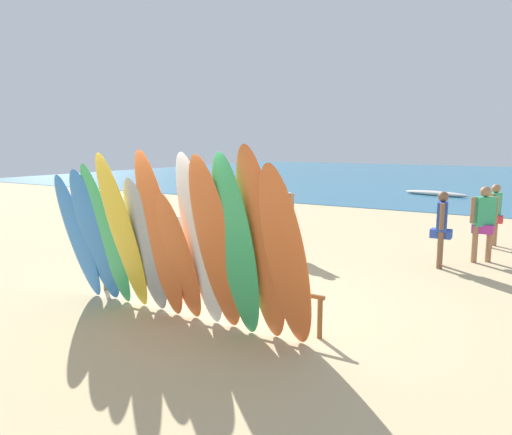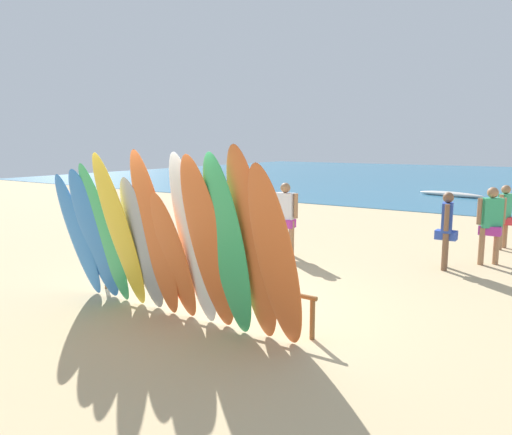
% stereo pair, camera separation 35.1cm
% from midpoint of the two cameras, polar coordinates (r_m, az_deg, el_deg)
% --- Properties ---
extents(ground, '(60.00, 60.00, 0.00)m').
position_cam_midpoint_polar(ground, '(20.34, 19.98, 0.94)').
color(ground, tan).
extents(ocean_water, '(60.00, 40.00, 0.02)m').
position_cam_midpoint_polar(ocean_water, '(38.87, 26.65, 4.06)').
color(ocean_water, teal).
rests_on(ocean_water, ground).
extents(surfboard_rack, '(4.24, 0.07, 0.60)m').
position_cam_midpoint_polar(surfboard_rack, '(7.62, -6.03, -7.24)').
color(surfboard_rack, brown).
rests_on(surfboard_rack, ground).
extents(surfboard_blue_0, '(0.61, 0.75, 2.12)m').
position_cam_midpoint_polar(surfboard_blue_0, '(8.46, -19.02, -2.13)').
color(surfboard_blue_0, '#337AD1').
rests_on(surfboard_blue_0, ground).
extents(surfboard_blue_1, '(0.63, 0.88, 2.22)m').
position_cam_midpoint_polar(surfboard_blue_1, '(8.11, -17.26, -2.14)').
color(surfboard_blue_1, '#337AD1').
rests_on(surfboard_blue_1, ground).
extents(surfboard_green_2, '(0.54, 0.81, 2.30)m').
position_cam_midpoint_polar(surfboard_green_2, '(7.89, -16.12, -2.06)').
color(surfboard_green_2, '#38B266').
rests_on(surfboard_green_2, ground).
extents(surfboard_yellow_3, '(0.51, 0.92, 2.47)m').
position_cam_midpoint_polar(surfboard_yellow_3, '(7.56, -14.40, -1.82)').
color(surfboard_yellow_3, yellow).
rests_on(surfboard_yellow_3, ground).
extents(surfboard_grey_4, '(0.59, 0.68, 2.12)m').
position_cam_midpoint_polar(surfboard_grey_4, '(7.45, -11.91, -3.27)').
color(surfboard_grey_4, '#999EA3').
rests_on(surfboard_grey_4, ground).
extents(surfboard_orange_5, '(0.64, 0.77, 2.52)m').
position_cam_midpoint_polar(surfboard_orange_5, '(7.11, -10.41, -2.16)').
color(surfboard_orange_5, orange).
rests_on(surfboard_orange_5, ground).
extents(surfboard_orange_6, '(0.60, 0.78, 1.95)m').
position_cam_midpoint_polar(surfboard_orange_6, '(6.99, -8.19, -4.69)').
color(surfboard_orange_6, orange).
rests_on(surfboard_orange_6, ground).
extents(surfboard_white_7, '(0.59, 0.77, 2.49)m').
position_cam_midpoint_polar(surfboard_white_7, '(6.67, -5.86, -2.90)').
color(surfboard_white_7, white).
rests_on(surfboard_white_7, ground).
extents(surfboard_orange_8, '(0.58, 0.94, 2.47)m').
position_cam_midpoint_polar(surfboard_orange_8, '(6.41, -4.04, -3.44)').
color(surfboard_orange_8, orange).
rests_on(surfboard_orange_8, ground).
extents(surfboard_green_9, '(0.54, 0.79, 2.50)m').
position_cam_midpoint_polar(surfboard_green_9, '(6.21, -1.68, -3.69)').
color(surfboard_green_9, '#38B266').
rests_on(surfboard_green_9, ground).
extents(surfboard_orange_10, '(0.64, 0.81, 2.59)m').
position_cam_midpoint_polar(surfboard_orange_10, '(6.08, 1.24, -3.53)').
color(surfboard_orange_10, orange).
rests_on(surfboard_orange_10, ground).
extents(surfboard_orange_11, '(0.62, 0.92, 2.39)m').
position_cam_midpoint_polar(surfboard_orange_11, '(5.85, 4.10, -5.05)').
color(surfboard_orange_11, orange).
rests_on(surfboard_orange_11, ground).
extents(beachgoer_photographing, '(0.41, 0.58, 1.57)m').
position_cam_midpoint_polar(beachgoer_photographing, '(13.38, 27.83, 0.54)').
color(beachgoer_photographing, '#9E704C').
rests_on(beachgoer_photographing, ground).
extents(beachgoer_strolling, '(0.64, 0.27, 1.68)m').
position_cam_midpoint_polar(beachgoer_strolling, '(11.21, 4.35, 0.45)').
color(beachgoer_strolling, '#9E704C').
rests_on(beachgoer_strolling, ground).
extents(beachgoer_midbeach, '(0.39, 0.56, 1.49)m').
position_cam_midpoint_polar(beachgoer_midbeach, '(13.83, -2.72, 1.58)').
color(beachgoer_midbeach, '#9E704C').
rests_on(beachgoer_midbeach, ground).
extents(beachgoer_near_rack, '(0.51, 0.43, 1.67)m').
position_cam_midpoint_polar(beachgoer_near_rack, '(11.51, 26.68, -0.30)').
color(beachgoer_near_rack, '#9E704C').
rests_on(beachgoer_near_rack, ground).
extents(beachgoer_by_water, '(0.42, 0.60, 1.60)m').
position_cam_midpoint_polar(beachgoer_by_water, '(10.75, 22.38, -0.82)').
color(beachgoer_by_water, brown).
rests_on(beachgoer_by_water, ground).
extents(beach_chair_red, '(0.70, 0.78, 0.83)m').
position_cam_midpoint_polar(beach_chair_red, '(10.80, -13.21, -2.97)').
color(beach_chair_red, '#B7B7BC').
rests_on(beach_chair_red, ground).
extents(beach_chair_blue, '(0.62, 0.73, 0.84)m').
position_cam_midpoint_polar(beach_chair_blue, '(11.77, -7.38, -1.84)').
color(beach_chair_blue, '#B7B7BC').
rests_on(beach_chair_blue, ground).
extents(beach_chair_striped, '(0.63, 0.75, 0.83)m').
position_cam_midpoint_polar(beach_chair_striped, '(12.07, -13.55, -1.76)').
color(beach_chair_striped, '#B7B7BC').
rests_on(beach_chair_striped, ground).
extents(distant_boat, '(3.23, 1.30, 0.26)m').
position_cam_midpoint_polar(distant_boat, '(25.38, 22.27, 2.54)').
color(distant_boat, silver).
rests_on(distant_boat, ground).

